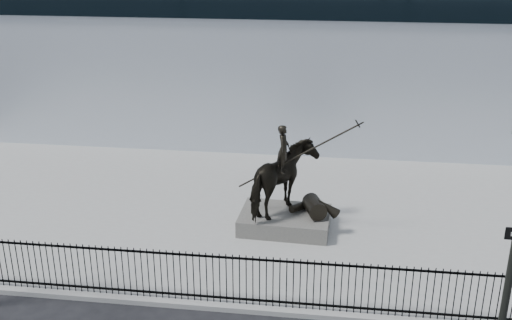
# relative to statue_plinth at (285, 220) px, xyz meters

# --- Properties ---
(plaza) EXTENTS (30.00, 12.00, 0.15)m
(plaza) POSITION_rel_statue_plinth_xyz_m (-1.34, 1.13, -0.36)
(plaza) COLOR #959592
(plaza) RESTS_ON ground
(building) EXTENTS (44.00, 14.00, 9.00)m
(building) POSITION_rel_statue_plinth_xyz_m (-1.34, 14.13, 4.07)
(building) COLOR silver
(building) RESTS_ON ground
(picket_fence) EXTENTS (22.10, 0.10, 1.50)m
(picket_fence) POSITION_rel_statue_plinth_xyz_m (-1.34, -4.62, 0.47)
(picket_fence) COLOR black
(picket_fence) RESTS_ON plaza
(statue_plinth) EXTENTS (3.10, 2.21, 0.56)m
(statue_plinth) POSITION_rel_statue_plinth_xyz_m (0.00, 0.00, 0.00)
(statue_plinth) COLOR #4F4D48
(statue_plinth) RESTS_ON plaza
(equestrian_statue) EXTENTS (3.85, 2.47, 3.26)m
(equestrian_statue) POSITION_rel_statue_plinth_xyz_m (0.06, -0.00, 1.46)
(equestrian_statue) COLOR black
(equestrian_statue) RESTS_ON statue_plinth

